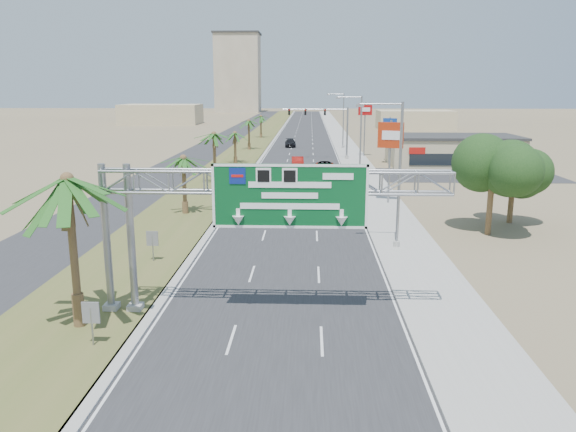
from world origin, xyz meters
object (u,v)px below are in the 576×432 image
(store_building, at_px, (452,151))
(pole_sign_red_far, at_px, (365,114))
(signal_mast, at_px, (334,128))
(car_far, at_px, (290,143))
(sign_gantry, at_px, (257,193))
(palm_near, at_px, (67,180))
(car_left_lane, at_px, (270,182))
(car_mid_lane, at_px, (298,163))
(car_right_lane, at_px, (325,168))
(pole_sign_blue, at_px, (390,130))
(pole_sign_red_near, at_px, (391,139))

(store_building, distance_m, pole_sign_red_far, 16.03)
(store_building, xyz_separation_m, pole_sign_red_far, (-11.76, 9.75, 4.85))
(signal_mast, xyz_separation_m, car_far, (-7.45, 18.86, -4.13))
(sign_gantry, xyz_separation_m, pole_sign_red_far, (11.30, 65.82, 0.79))
(palm_near, relative_size, car_left_lane, 1.94)
(store_building, bearing_deg, car_mid_lane, -169.51)
(palm_near, distance_m, car_right_lane, 51.11)
(pole_sign_blue, bearing_deg, car_mid_lane, -159.72)
(signal_mast, relative_size, pole_sign_red_near, 1.29)
(car_mid_lane, distance_m, pole_sign_blue, 14.74)
(palm_near, relative_size, pole_sign_blue, 1.22)
(palm_near, distance_m, signal_mast, 65.60)
(car_right_lane, height_order, pole_sign_red_far, pole_sign_red_far)
(car_mid_lane, bearing_deg, pole_sign_red_far, 49.90)
(car_mid_lane, xyz_separation_m, pole_sign_red_near, (9.26, -24.42, 5.40))
(palm_near, bearing_deg, pole_sign_red_far, 73.99)
(car_right_lane, height_order, car_far, car_right_lane)
(pole_sign_red_near, bearing_deg, car_left_lane, 146.07)
(store_building, bearing_deg, car_left_lane, -140.69)
(car_left_lane, relative_size, car_right_lane, 0.80)
(car_left_lane, bearing_deg, palm_near, -105.83)
(sign_gantry, height_order, car_left_lane, sign_gantry)
(signal_mast, height_order, car_far, signal_mast)
(pole_sign_blue, bearing_deg, pole_sign_red_far, 107.12)
(car_far, xyz_separation_m, pole_sign_blue, (15.28, -24.05, 4.20))
(palm_near, xyz_separation_m, car_right_lane, (12.59, 49.15, -6.18))
(car_right_lane, xyz_separation_m, pole_sign_red_far, (6.85, 18.60, 6.10))
(sign_gantry, xyz_separation_m, pole_sign_blue, (14.06, 56.85, -1.14))
(sign_gantry, relative_size, pole_sign_red_far, 1.93)
(car_mid_lane, height_order, pole_sign_blue, pole_sign_blue)
(pole_sign_red_near, relative_size, pole_sign_red_far, 0.92)
(sign_gantry, bearing_deg, pole_sign_red_far, 80.26)
(car_mid_lane, height_order, pole_sign_red_near, pole_sign_red_near)
(car_right_lane, distance_m, car_far, 34.15)
(car_left_lane, bearing_deg, pole_sign_red_near, -40.38)
(store_building, xyz_separation_m, pole_sign_blue, (-9.00, 0.78, 2.92))
(signal_mast, relative_size, pole_sign_red_far, 1.19)
(store_building, bearing_deg, car_far, 134.35)
(pole_sign_red_near, bearing_deg, palm_near, -121.71)
(pole_sign_red_near, height_order, pole_sign_red_far, pole_sign_red_far)
(palm_near, height_order, car_left_lane, palm_near)
(car_far, xyz_separation_m, pole_sign_red_near, (11.28, -53.38, 5.46))
(pole_sign_red_near, bearing_deg, pole_sign_red_far, 88.15)
(palm_near, height_order, pole_sign_red_near, palm_near)
(pole_sign_red_near, height_order, pole_sign_blue, pole_sign_red_near)
(car_right_lane, relative_size, pole_sign_blue, 0.79)
(palm_near, distance_m, store_building, 66.04)
(signal_mast, height_order, car_mid_lane, signal_mast)
(car_right_lane, xyz_separation_m, car_far, (-5.67, 33.68, -0.03))
(car_left_lane, height_order, pole_sign_red_far, pole_sign_red_far)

